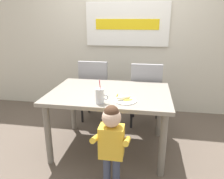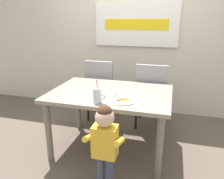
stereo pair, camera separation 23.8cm
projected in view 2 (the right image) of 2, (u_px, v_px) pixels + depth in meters
name	position (u px, v px, depth m)	size (l,w,h in m)	color
ground_plane	(111.00, 147.00, 2.73)	(24.00, 24.00, 0.00)	brown
back_wall	(134.00, 24.00, 3.52)	(6.40, 0.17, 2.90)	beige
dining_table	(111.00, 99.00, 2.53)	(1.37, 0.96, 0.74)	gray
dining_chair_left	(101.00, 87.00, 3.32)	(0.44, 0.44, 0.96)	gray
dining_chair_right	(151.00, 93.00, 3.07)	(0.44, 0.44, 0.96)	gray
toddler_standing	(105.00, 138.00, 1.94)	(0.33, 0.24, 0.84)	#3F4760
milk_cup	(97.00, 96.00, 2.15)	(0.13, 0.08, 0.25)	silver
snack_plate	(123.00, 101.00, 2.20)	(0.23, 0.23, 0.01)	white
peeled_banana	(122.00, 98.00, 2.21)	(0.17, 0.14, 0.07)	#F4EAC6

